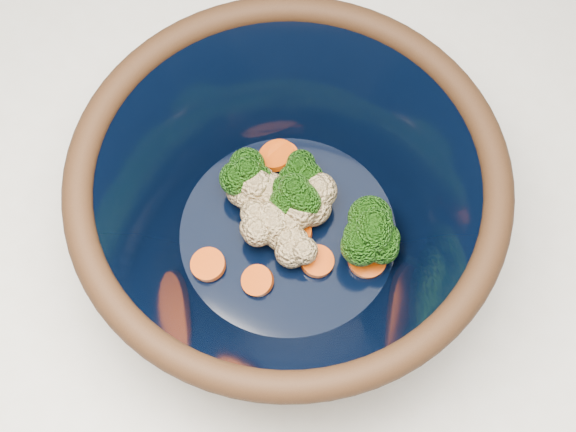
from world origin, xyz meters
TOP-DOWN VIEW (x-y plane):
  - ground at (0.00, 0.00)m, footprint 3.00×3.00m
  - counter at (0.00, 0.00)m, footprint 1.20×1.20m
  - mixing_bowl at (-0.04, -0.08)m, footprint 0.39×0.39m
  - vegetable_pile at (-0.03, -0.07)m, footprint 0.15×0.14m

SIDE VIEW (x-z plane):
  - ground at x=0.00m, z-range 0.00..0.00m
  - counter at x=0.00m, z-range 0.00..0.90m
  - vegetable_pile at x=-0.03m, z-range 0.93..0.98m
  - mixing_bowl at x=-0.04m, z-range 0.91..1.04m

